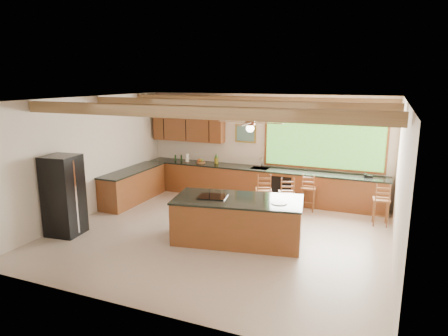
% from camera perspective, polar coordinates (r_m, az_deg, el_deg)
% --- Properties ---
extents(ground, '(7.20, 7.20, 0.00)m').
position_cam_1_polar(ground, '(9.12, -0.52, -9.40)').
color(ground, '#C1B0A0').
rests_on(ground, ground).
extents(room_shell, '(7.27, 6.54, 3.02)m').
position_cam_1_polar(room_shell, '(9.20, 0.06, 5.09)').
color(room_shell, beige).
rests_on(room_shell, ground).
extents(counter_run, '(7.12, 3.10, 1.23)m').
position_cam_1_polar(counter_run, '(11.48, 0.61, -2.29)').
color(counter_run, brown).
rests_on(counter_run, ground).
extents(island, '(2.88, 1.72, 0.96)m').
position_cam_1_polar(island, '(8.62, 1.99, -7.39)').
color(island, brown).
rests_on(island, ground).
extents(refrigerator, '(0.77, 0.75, 1.80)m').
position_cam_1_polar(refrigerator, '(9.53, -21.94, -3.65)').
color(refrigerator, black).
rests_on(refrigerator, ground).
extents(bar_stool_a, '(0.51, 0.51, 1.11)m').
position_cam_1_polar(bar_stool_a, '(10.12, 5.57, -3.28)').
color(bar_stool_a, brown).
rests_on(bar_stool_a, ground).
extents(bar_stool_b, '(0.49, 0.49, 1.06)m').
position_cam_1_polar(bar_stool_b, '(10.04, 8.84, -3.67)').
color(bar_stool_b, brown).
rests_on(bar_stool_b, ground).
extents(bar_stool_c, '(0.39, 0.39, 1.03)m').
position_cam_1_polar(bar_stool_c, '(10.66, 11.94, -2.94)').
color(bar_stool_c, brown).
rests_on(bar_stool_c, ground).
extents(bar_stool_d, '(0.41, 0.41, 1.04)m').
position_cam_1_polar(bar_stool_d, '(10.11, 21.56, -4.38)').
color(bar_stool_d, brown).
rests_on(bar_stool_d, ground).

